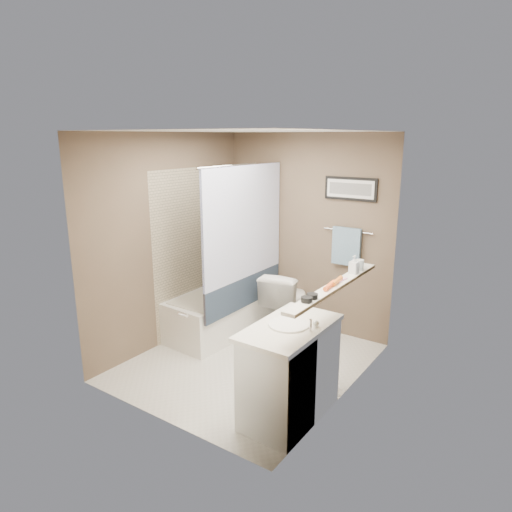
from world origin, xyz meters
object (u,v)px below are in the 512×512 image
Objects in this scene: toilet at (286,302)px; glass_jar at (360,265)px; bathtub at (223,311)px; candle_bowl_near at (307,299)px; vanity at (290,374)px; candle_bowl_far at (312,296)px; hair_brush_back at (337,281)px; soap_bottle at (354,265)px; hair_brush_front at (330,286)px.

toilet is 1.44m from glass_jar.
bathtub is at bearing 20.85° from toilet.
vanity is at bearing 155.28° from candle_bowl_near.
toilet is 1.75m from vanity.
vanity is 0.76m from candle_bowl_far.
hair_brush_back is at bearing -90.00° from glass_jar.
candle_bowl_near is at bearing -90.00° from hair_brush_back.
glass_jar is at bearing 90.00° from candle_bowl_near.
candle_bowl_near is 0.41× the size of hair_brush_back.
toilet is 7.96× the size of glass_jar.
soap_bottle is at bearing 77.98° from vanity.
candle_bowl_far is at bearing 2.56° from vanity.
toilet is at bearing 33.54° from bathtub.
soap_bottle is at bearing 90.00° from hair_brush_front.
toilet is at bearing 137.30° from hair_brush_back.
candle_bowl_far is 0.41× the size of hair_brush_front.
toilet reaches higher than bathtub.
bathtub is 2.04m from soap_bottle.
vanity is at bearing -102.50° from soap_bottle.
hair_brush_front is 0.15m from hair_brush_back.
hair_brush_back is 1.30× the size of soap_bottle.
soap_bottle is (1.79, -0.26, 0.95)m from bathtub.
hair_brush_back is at bearing 90.00° from candle_bowl_near.
bathtub is 2.09m from hair_brush_back.
bathtub is at bearing 156.59° from hair_brush_front.
soap_bottle is at bearing 90.00° from candle_bowl_near.
candle_bowl_far is 0.96m from glass_jar.
hair_brush_front is 0.52m from soap_bottle.
glass_jar is (0.00, 1.06, 0.03)m from candle_bowl_near.
candle_bowl_near is 0.53× the size of soap_bottle.
glass_jar reaches higher than candle_bowl_far.
soap_bottle reaches higher than glass_jar.
candle_bowl_near is 0.40m from hair_brush_front.
toilet is at bearing 122.19° from vanity.
hair_brush_front is at bearing 60.29° from vanity.
glass_jar is (0.00, 0.96, 0.03)m from candle_bowl_far.
hair_brush_back reaches higher than vanity.
toilet is 1.67m from hair_brush_back.
bathtub is 6.82× the size of hair_brush_front.
candle_bowl_far is (0.19, 0.01, 0.73)m from vanity.
hair_brush_front is (1.79, -0.77, 0.89)m from bathtub.
vanity is 0.76m from candle_bowl_near.
soap_bottle is (0.00, 0.92, 0.06)m from candle_bowl_near.
hair_brush_back is at bearing -90.00° from soap_bottle.
candle_bowl_near is at bearing -24.24° from vanity.
bathtub is 0.80m from toilet.
glass_jar is (0.00, 0.65, 0.03)m from hair_brush_front.
candle_bowl_near is at bearing -90.00° from hair_brush_front.
hair_brush_back is 0.50m from glass_jar.
soap_bottle is (0.00, -0.14, 0.03)m from glass_jar.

